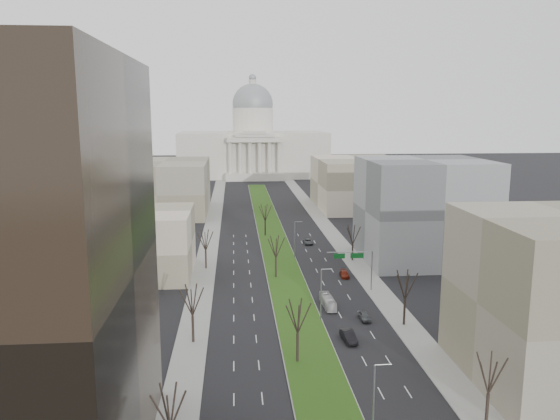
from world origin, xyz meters
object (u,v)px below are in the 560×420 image
car_black (349,336)px  car_grey_near (364,316)px  car_red (344,274)px  car_grey_far (308,242)px  box_van (328,302)px

car_black → car_grey_near: bearing=56.7°
car_grey_near → car_red: size_ratio=0.93×
car_black → car_grey_far: 63.12m
car_grey_near → car_red: bearing=84.9°
car_red → box_van: box_van is taller
car_red → box_van: (-6.66, -17.75, 0.39)m
car_grey_near → box_van: size_ratio=0.55×
car_grey_near → car_red: (1.52, 24.55, -0.06)m
box_van → car_grey_far: bearing=84.0°
car_red → box_van: 18.96m
car_black → box_van: 15.17m
car_black → car_red: bearing=74.6°
car_black → car_red: 33.45m
car_grey_far → box_van: bearing=-94.7°
car_black → car_grey_far: car_black is taller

